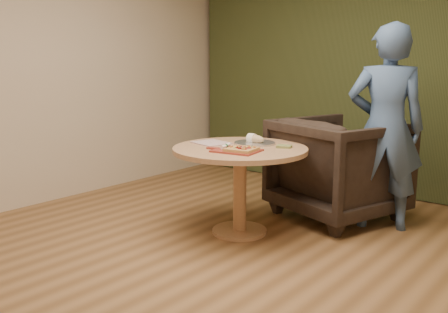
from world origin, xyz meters
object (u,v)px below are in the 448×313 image
serving_tray (255,143)px  person_standing (385,128)px  pizza_paddle (235,151)px  bread_roll (254,139)px  cutlery_roll (226,146)px  pedestal_table (240,164)px  armchair (339,163)px  flatbread_pizza (242,149)px

serving_tray → person_standing: size_ratio=0.20×
pizza_paddle → bread_roll: (-0.10, 0.39, 0.04)m
cutlery_roll → bread_roll: 0.38m
pedestal_table → pizza_paddle: 0.25m
bread_roll → armchair: size_ratio=0.19×
pizza_paddle → armchair: (0.35, 1.13, -0.24)m
serving_tray → person_standing: 1.14m
cutlery_roll → armchair: bearing=49.1°
pizza_paddle → bread_roll: bearing=95.2°
flatbread_pizza → serving_tray: size_ratio=0.71×
serving_tray → armchair: bearing=59.0°
bread_roll → person_standing: person_standing is taller
pizza_paddle → cutlery_roll: bearing=163.0°
armchair → person_standing: size_ratio=0.58×
flatbread_pizza → serving_tray: bearing=112.2°
serving_tray → person_standing: (0.87, 0.72, 0.13)m
flatbread_pizza → person_standing: size_ratio=0.14×
bread_roll → armchair: armchair is taller
serving_tray → bread_roll: size_ratio=1.84×
pedestal_table → cutlery_roll: (-0.02, -0.16, 0.17)m
bread_roll → person_standing: (0.88, 0.72, 0.10)m
pizza_paddle → person_standing: bearing=45.1°
flatbread_pizza → bread_roll: (-0.17, 0.39, 0.02)m
armchair → person_standing: 0.57m
pedestal_table → person_standing: person_standing is taller
pedestal_table → cutlery_roll: cutlery_roll is taller
pedestal_table → pizza_paddle: (0.09, -0.18, 0.15)m
pizza_paddle → person_standing: person_standing is taller
armchair → cutlery_roll: bearing=85.0°
serving_tray → person_standing: person_standing is taller
flatbread_pizza → bread_roll: bread_roll is taller
pedestal_table → serving_tray: size_ratio=3.18×
cutlery_roll → pizza_paddle: bearing=-25.6°
flatbread_pizza → pedestal_table: bearing=130.9°
pedestal_table → serving_tray: bearing=91.3°
cutlery_roll → serving_tray: (0.02, 0.38, -0.02)m
pizza_paddle → serving_tray: bearing=94.0°
serving_tray → bread_roll: bread_roll is taller
person_standing → flatbread_pizza: bearing=33.1°
pizza_paddle → armchair: size_ratio=0.45×
cutlery_roll → person_standing: 1.41m
pedestal_table → cutlery_roll: bearing=-98.3°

